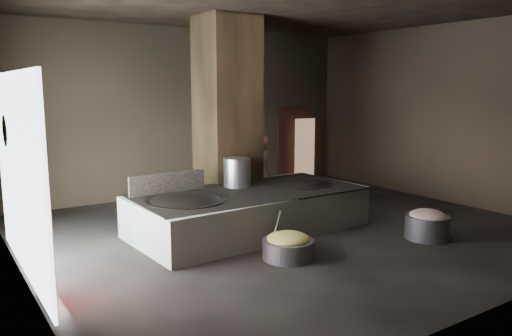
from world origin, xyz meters
TOP-DOWN VIEW (x-y plane):
  - floor at (0.00, 0.00)m, footprint 10.00×9.00m
  - ceiling at (0.00, 0.00)m, footprint 10.00×9.00m
  - back_wall at (0.00, 4.55)m, footprint 10.00×0.10m
  - front_wall at (0.00, -4.55)m, footprint 10.00×0.10m
  - left_wall at (-5.05, 0.00)m, footprint 0.10×9.00m
  - right_wall at (5.05, 0.00)m, footprint 0.10×9.00m
  - pillar at (-0.30, 1.90)m, footprint 1.20×1.20m
  - hearth_platform at (-0.68, 0.39)m, footprint 4.83×2.50m
  - platform_cap at (-0.68, 0.39)m, footprint 4.62×2.22m
  - wok_left at (-2.13, 0.34)m, footprint 1.49×1.49m
  - wok_left_rim at (-2.13, 0.34)m, footprint 1.52×1.52m
  - wok_right at (0.67, 0.44)m, footprint 1.39×1.39m
  - wok_right_rim at (0.67, 0.44)m, footprint 1.42×1.42m
  - stock_pot at (-0.63, 0.94)m, footprint 0.57×0.57m
  - splash_guard at (-2.13, 1.14)m, footprint 1.64×0.15m
  - cook at (0.69, 2.00)m, footprint 0.71×0.54m
  - veg_basin at (-1.04, -1.41)m, footprint 1.06×1.06m
  - veg_fill at (-1.04, -1.41)m, footprint 0.73×0.73m
  - ladle at (-1.19, -1.26)m, footprint 0.10×0.35m
  - meat_basin at (1.90, -1.99)m, footprint 1.00×1.00m
  - meat_fill at (1.90, -1.99)m, footprint 0.70×0.70m
  - doorway_near at (1.20, 4.45)m, footprint 1.18×0.08m
  - doorway_near_glow at (1.17, 4.48)m, footprint 0.75×0.04m
  - doorway_far at (3.60, 4.45)m, footprint 1.18×0.08m
  - doorway_far_glow at (3.83, 4.16)m, footprint 0.76×0.04m
  - left_opening at (-4.95, 0.20)m, footprint 0.04×4.20m
  - pavilion_sliver at (-4.88, -1.10)m, footprint 0.05×0.90m
  - tree_silhouette at (-4.85, 1.30)m, footprint 0.28×1.10m

SIDE VIEW (x-z plane):
  - floor at x=0.00m, z-range -0.10..0.00m
  - veg_basin at x=-1.04m, z-range 0.00..0.33m
  - meat_basin at x=1.90m, z-range 0.00..0.46m
  - veg_fill at x=-1.04m, z-range 0.24..0.46m
  - hearth_platform at x=-0.68m, z-range 0.00..0.82m
  - meat_fill at x=1.90m, z-range 0.32..0.58m
  - ladle at x=-1.19m, z-range 0.23..0.87m
  - wok_left at x=-2.13m, z-range 0.54..0.96m
  - wok_right at x=0.67m, z-range 0.56..0.94m
  - platform_cap at x=-0.68m, z-range 0.80..0.83m
  - wok_left_rim at x=-2.13m, z-range 0.79..0.85m
  - wok_right_rim at x=0.67m, z-range 0.79..0.85m
  - pavilion_sliver at x=-4.88m, z-range 0.00..1.70m
  - cook at x=0.69m, z-range 0.00..1.75m
  - splash_guard at x=-2.13m, z-range 0.82..1.24m
  - doorway_near_glow at x=1.17m, z-range 0.16..1.94m
  - doorway_far_glow at x=3.83m, z-range 0.15..1.95m
  - doorway_near at x=1.20m, z-range -0.09..2.29m
  - doorway_far at x=3.60m, z-range -0.09..2.29m
  - stock_pot at x=-0.63m, z-range 0.82..1.44m
  - left_opening at x=-4.95m, z-range 0.05..3.15m
  - tree_silhouette at x=-4.85m, z-range 1.65..2.75m
  - back_wall at x=0.00m, z-range 0.00..4.50m
  - front_wall at x=0.00m, z-range 0.00..4.50m
  - left_wall at x=-5.05m, z-range 0.00..4.50m
  - right_wall at x=5.05m, z-range 0.00..4.50m
  - pillar at x=-0.30m, z-range 0.00..4.50m
  - ceiling at x=0.00m, z-range 4.50..4.60m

